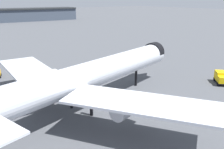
{
  "coord_description": "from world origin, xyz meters",
  "views": [
    {
      "loc": [
        -28.02,
        -39.6,
        21.44
      ],
      "look_at": [
        4.77,
        1.39,
        5.26
      ],
      "focal_mm": 40.25,
      "sensor_mm": 36.0,
      "label": 1
    }
  ],
  "objects": [
    {
      "name": "service_truck_front",
      "position": [
        32.54,
        -9.03,
        1.59
      ],
      "size": [
        5.6,
        5.43,
        3.0
      ],
      "rotation": [
        0.0,
        0.0,
        3.89
      ],
      "color": "black",
      "rests_on": "ground"
    },
    {
      "name": "airliner_near_gate",
      "position": [
        -2.55,
        -0.26,
        6.71
      ],
      "size": [
        58.19,
        52.35,
        15.25
      ],
      "rotation": [
        0.0,
        0.0,
        0.22
      ],
      "color": "silver",
      "rests_on": "ground"
    },
    {
      "name": "ground",
      "position": [
        0.0,
        0.0,
        0.0
      ],
      "size": [
        900.0,
        900.0,
        0.0
      ],
      "primitive_type": "plane",
      "color": "#4C4F54"
    }
  ]
}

